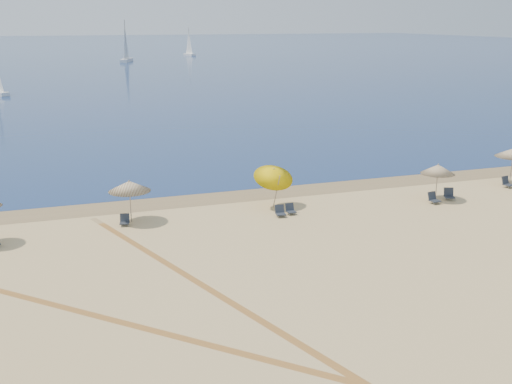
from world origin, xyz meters
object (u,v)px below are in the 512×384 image
Objects in this scene: chair_6 at (290,209)px; sailboat_0 at (189,47)px; umbrella_4 at (438,169)px; chair_5 at (280,211)px; umbrella_2 at (129,186)px; chair_4 at (125,220)px; umbrella_3 at (274,174)px; chair_7 at (433,198)px; chair_9 at (507,183)px; chair_8 at (449,194)px; sailboat_1 at (126,49)px.

sailboat_0 reaches higher than chair_6.
chair_5 is at bearing -179.47° from umbrella_4.
umbrella_2 is 1.82m from chair_4.
chair_7 is (9.26, -2.16, -1.70)m from umbrella_3.
umbrella_4 reaches higher than chair_7.
umbrella_4 is 18.48m from chair_4.
sailboat_0 is (11.91, 151.49, 2.14)m from chair_9.
umbrella_4 is 1.79m from chair_7.
chair_8 is 5.37m from chair_9.
sailboat_1 is at bearing 82.50° from chair_7.
chair_5 is 0.08× the size of sailboat_0.
chair_4 is at bearing 166.00° from chair_7.
chair_6 is at bearing 171.02° from chair_9.
umbrella_3 is 2.40m from chair_5.
chair_7 is 1.40m from chair_8.
chair_4 is (-0.40, -0.45, -1.72)m from umbrella_2.
sailboat_1 is at bearing 87.04° from umbrella_3.
umbrella_3 is at bearing -168.38° from chair_8.
sailboat_0 is at bearing 88.04° from chair_4.
chair_4 reaches higher than chair_6.
umbrella_2 is 3.59× the size of chair_5.
chair_9 reaches higher than chair_6.
chair_5 is at bearing -159.53° from chair_8.
chair_6 is 15.39m from chair_9.
umbrella_3 reaches higher than chair_7.
chair_8 is (18.75, -1.75, -1.68)m from umbrella_2.
chair_4 is 19.20m from chair_8.
umbrella_3 is 4.25× the size of chair_5.
umbrella_3 is 3.51× the size of chair_9.
umbrella_2 is at bearing -164.13° from chair_8.
chair_4 is 0.80× the size of chair_8.
chair_6 is at bearing -160.75° from chair_8.
chair_7 is at bearing 1.80° from chair_5.
chair_5 is (7.93, -1.61, -1.71)m from umbrella_2.
chair_4 is 9.07m from chair_6.
umbrella_2 is at bearing -117.37° from sailboat_0.
umbrella_2 is 8.91m from chair_6.
sailboat_1 is at bearing 112.93° from chair_8.
sailboat_1 reaches higher than sailboat_0.
chair_8 is 0.10× the size of sailboat_0.
sailboat_0 is 30.31m from sailboat_1.
umbrella_2 is at bearing -76.33° from sailboat_1.
sailboat_1 is (-21.08, -21.77, 0.68)m from sailboat_0.
chair_9 is at bearing 33.96° from chair_8.
sailboat_0 is at bearing 79.58° from umbrella_3.
chair_9 is at bearing -2.19° from umbrella_3.
umbrella_3 reaches higher than chair_8.
chair_9 is 0.08× the size of sailboat_1.
chair_8 reaches higher than chair_7.
umbrella_4 is at bearing 176.89° from chair_9.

